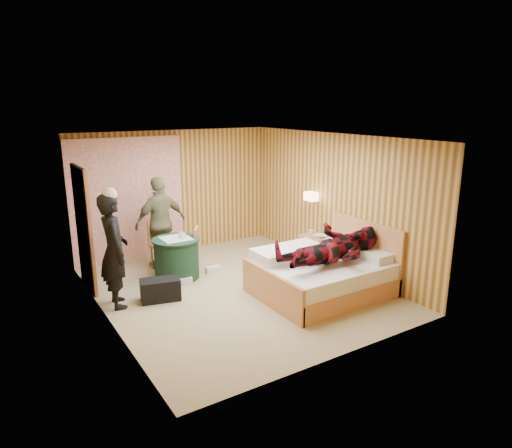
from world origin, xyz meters
TOP-DOWN VIEW (x-y plane):
  - floor at (0.00, 0.00)m, footprint 4.20×5.00m
  - ceiling at (0.00, 0.00)m, footprint 4.20×5.00m
  - wall_back at (0.00, 2.50)m, footprint 4.20×0.02m
  - wall_left at (-2.10, 0.00)m, footprint 0.02×5.00m
  - wall_right at (2.10, 0.00)m, footprint 0.02×5.00m
  - curtain at (-1.00, 2.43)m, footprint 2.20×0.08m
  - doorway at (-2.06, 1.40)m, footprint 0.06×0.90m
  - wall_lamp at (1.92, 0.45)m, footprint 0.26×0.24m
  - bed at (1.12, -0.87)m, footprint 2.02×1.59m
  - nightstand at (1.88, 0.24)m, footprint 0.44×0.59m
  - round_table at (-0.63, 1.00)m, footprint 0.83×0.83m
  - chair_far at (-0.65, 1.66)m, footprint 0.54×0.54m
  - chair_near at (-0.29, 1.11)m, footprint 0.53×0.53m
  - duffel_bag at (-1.22, 0.25)m, footprint 0.67×0.46m
  - sneaker_left at (-0.66, 0.63)m, footprint 0.29×0.14m
  - sneaker_right at (0.02, 0.89)m, footprint 0.27×0.11m
  - woman_standing at (-1.84, 0.42)m, footprint 0.47×0.67m
  - man_at_table at (-0.63, 1.70)m, footprint 1.05×0.54m
  - man_on_bed at (1.15, -1.10)m, footprint 0.86×0.67m
  - book_lower at (1.88, 0.19)m, footprint 0.23×0.27m
  - book_upper at (1.88, 0.19)m, footprint 0.25×0.27m
  - cup_nightstand at (1.88, 0.37)m, footprint 0.12×0.12m
  - cup_table at (-0.53, 0.95)m, footprint 0.16×0.16m

SIDE VIEW (x-z plane):
  - floor at x=0.00m, z-range -0.01..0.01m
  - sneaker_right at x=0.02m, z-range 0.00..0.12m
  - sneaker_left at x=-0.66m, z-range 0.00..0.13m
  - duffel_bag at x=-1.22m, z-range 0.00..0.34m
  - nightstand at x=1.88m, z-range 0.01..0.58m
  - bed at x=1.12m, z-range -0.23..0.86m
  - round_table at x=-0.63m, z-range 0.00..0.74m
  - chair_near at x=-0.29m, z-range 0.07..0.92m
  - chair_far at x=-0.65m, z-range 0.07..1.00m
  - book_lower at x=1.88m, z-range 0.57..0.59m
  - book_upper at x=1.88m, z-range 0.59..0.61m
  - cup_nightstand at x=1.88m, z-range 0.57..0.66m
  - cup_table at x=-0.53m, z-range 0.74..0.83m
  - man_at_table at x=-0.63m, z-range 0.00..1.72m
  - woman_standing at x=-1.84m, z-range 0.00..1.76m
  - man_on_bed at x=1.15m, z-range 0.09..1.86m
  - doorway at x=-2.06m, z-range 0.00..2.05m
  - curtain at x=-1.00m, z-range 0.00..2.40m
  - wall_back at x=0.00m, z-range 0.00..2.50m
  - wall_left at x=-2.10m, z-range 0.00..2.50m
  - wall_right at x=2.10m, z-range 0.00..2.50m
  - wall_lamp at x=1.92m, z-range 1.22..1.38m
  - ceiling at x=0.00m, z-range 2.50..2.50m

